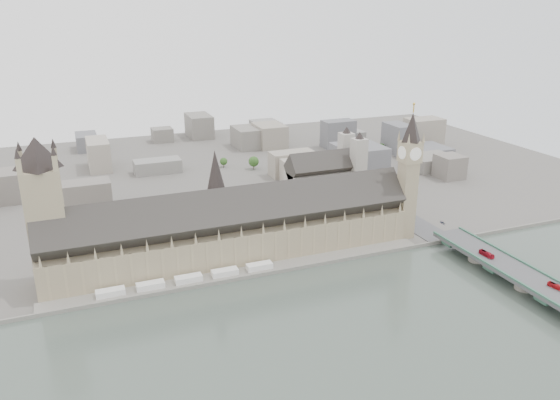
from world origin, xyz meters
name	(u,v)px	position (x,y,z in m)	size (l,w,h in m)	color
ground	(243,269)	(0.00, 0.00, 0.00)	(900.00, 900.00, 0.00)	#595651
embankment_wall	(250,277)	(0.00, -15.00, 1.50)	(600.00, 1.50, 3.00)	slate
river_terrace	(246,273)	(0.00, -7.50, 1.00)	(270.00, 15.00, 2.00)	slate
terrace_tents	(189,279)	(-40.00, -7.00, 4.00)	(118.00, 7.00, 4.00)	white
palace_of_westminster	(234,230)	(0.00, 19.70, 22.71)	(265.00, 40.73, 55.44)	gray
elizabeth_tower	(409,167)	(138.00, 8.00, 58.09)	(17.00, 17.00, 107.50)	gray
victoria_tower	(45,206)	(-122.00, 26.00, 55.20)	(30.00, 30.00, 100.00)	gray
central_tower	(216,182)	(-10.00, 26.00, 57.92)	(13.00, 13.00, 48.00)	#9A906A
westminster_bridge	(516,277)	(162.00, -87.50, 5.12)	(25.00, 325.00, 10.25)	#474749
westminster_abbey	(326,180)	(110.92, 95.00, 25.08)	(68.00, 36.00, 64.00)	#A19991
city_skyline_inland	(172,158)	(0.00, 245.00, 19.00)	(720.00, 360.00, 38.00)	gray
park_trees	(207,231)	(-10.00, 60.00, 7.50)	(110.00, 30.00, 15.00)	#244A1A
red_bus_north	(486,254)	(157.93, -62.83, 11.94)	(2.84, 12.14, 3.38)	#AA1322
red_bus_south	(556,286)	(165.55, -115.64, 11.80)	(2.60, 11.10, 3.09)	red
car_approach	(443,223)	(167.70, -1.70, 10.99)	(2.08, 5.11, 1.48)	gray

